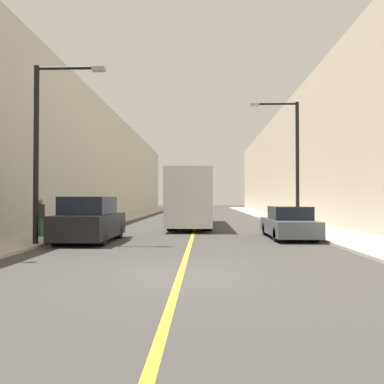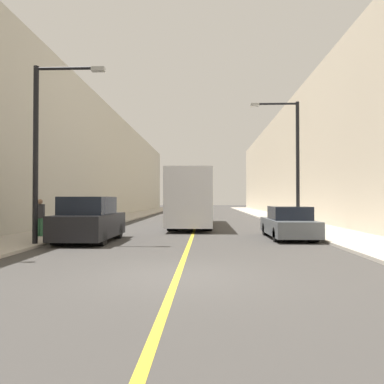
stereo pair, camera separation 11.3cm
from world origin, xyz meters
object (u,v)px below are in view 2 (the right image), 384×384
bus (192,198)px  car_right_near (289,224)px  street_lamp_right (293,156)px  pedestrian (40,217)px  parked_suv_left (89,221)px  street_lamp_left (43,140)px

bus → car_right_near: bearing=-58.0°
car_right_near → street_lamp_right: (1.14, 3.98, 3.58)m
street_lamp_right → pedestrian: street_lamp_right is taller
parked_suv_left → pedestrian: (-2.66, 1.21, 0.11)m
parked_suv_left → street_lamp_right: 11.80m
bus → street_lamp_left: 12.14m
street_lamp_left → car_right_near: bearing=17.9°
street_lamp_left → pedestrian: bearing=115.8°
parked_suv_left → car_right_near: parked_suv_left is taller
street_lamp_left → parked_suv_left: bearing=49.5°
parked_suv_left → pedestrian: 2.92m
car_right_near → pedestrian: (-11.32, -0.46, 0.32)m
car_right_near → pedestrian: 11.33m
bus → street_lamp_left: size_ratio=1.69×
pedestrian → parked_suv_left: bearing=-24.4°
bus → pedestrian: bearing=-129.8°
bus → car_right_near: (4.68, -7.49, -1.20)m
pedestrian → street_lamp_left: bearing=-64.2°
street_lamp_right → parked_suv_left: bearing=-150.0°
car_right_near → parked_suv_left: bearing=-169.1°
parked_suv_left → car_right_near: 8.82m
bus → car_right_near: size_ratio=2.44×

